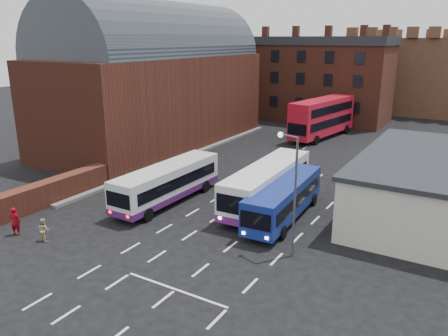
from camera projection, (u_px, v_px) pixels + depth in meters
The scene contains 13 objects.
ground at pixel (140, 243), 26.53m from camera, with size 180.00×180.00×0.00m, color black.
railway_station at pixel (156, 78), 49.25m from camera, with size 12.00×28.00×16.00m.
forecourt_wall at pixel (54, 191), 32.94m from camera, with size 1.20×10.00×1.80m, color #602B1E.
cream_building at pixel (440, 186), 30.05m from camera, with size 10.40×16.40×4.25m.
brick_terrace at pixel (312, 83), 65.74m from camera, with size 22.00×10.00×11.00m, color brown.
castle_keep at pixel (418, 74), 76.15m from camera, with size 22.00×22.00×12.00m, color brown.
bus_white_outbound at pixel (168, 181), 32.76m from camera, with size 2.71×10.36×2.82m.
bus_white_inbound at pixel (268, 182), 32.07m from camera, with size 3.11×11.25×3.05m.
bus_blue at pixel (284, 197), 29.69m from camera, with size 2.84×9.80×2.64m.
bus_red_double at pixel (322, 117), 53.94m from camera, with size 4.56×12.29×4.81m.
street_lamp at pixel (292, 185), 23.90m from camera, with size 1.38×0.60×7.04m.
pedestrian_red at pixel (15, 221), 27.39m from camera, with size 0.67×0.44×1.84m, color maroon.
pedestrian_beige at pixel (44, 230), 26.64m from camera, with size 0.71×0.55×1.46m, color tan.
Camera 1 is at (16.79, -18.07, 11.95)m, focal length 35.00 mm.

